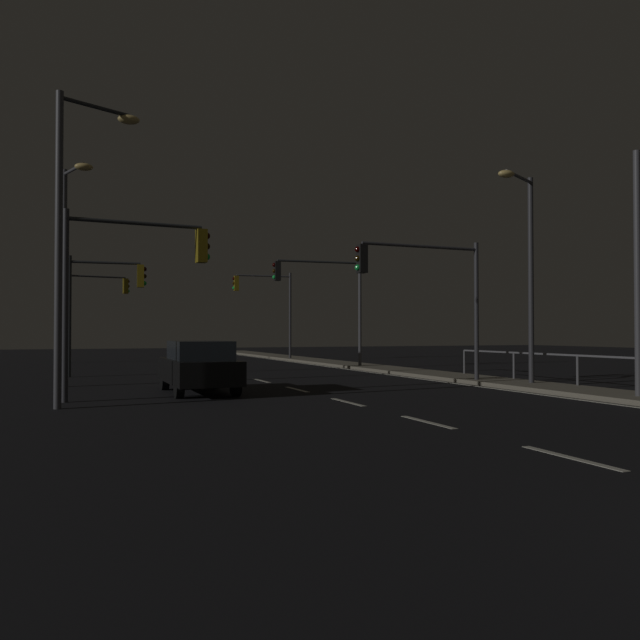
% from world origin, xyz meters
% --- Properties ---
extents(ground_plane, '(112.00, 112.00, 0.00)m').
position_xyz_m(ground_plane, '(0.00, 17.50, 0.00)').
color(ground_plane, black).
rests_on(ground_plane, ground).
extents(sidewalk_right, '(2.16, 77.00, 0.14)m').
position_xyz_m(sidewalk_right, '(7.40, 17.50, 0.07)').
color(sidewalk_right, gray).
rests_on(sidewalk_right, ground).
extents(lane_markings_center, '(0.14, 50.00, 0.01)m').
position_xyz_m(lane_markings_center, '(0.00, 21.00, 0.01)').
color(lane_markings_center, silver).
rests_on(lane_markings_center, ground).
extents(lane_edge_line, '(0.14, 53.00, 0.01)m').
position_xyz_m(lane_edge_line, '(6.07, 22.50, 0.01)').
color(lane_edge_line, silver).
rests_on(lane_edge_line, ground).
extents(car, '(1.82, 4.40, 1.57)m').
position_xyz_m(car, '(-3.14, 16.95, 0.82)').
color(car, black).
rests_on(car, ground).
extents(traffic_light_near_right, '(4.64, 0.55, 5.46)m').
position_xyz_m(traffic_light_near_right, '(5.03, 27.47, 4.02)').
color(traffic_light_near_right, '#4C4C51').
rests_on(traffic_light_near_right, sidewalk_right).
extents(traffic_light_overhead_east, '(3.94, 0.50, 5.07)m').
position_xyz_m(traffic_light_overhead_east, '(-5.16, 15.80, 3.58)').
color(traffic_light_overhead_east, '#38383D').
rests_on(traffic_light_overhead_east, ground).
extents(traffic_light_mid_right, '(3.90, 0.44, 5.59)m').
position_xyz_m(traffic_light_mid_right, '(5.12, 37.65, 4.07)').
color(traffic_light_mid_right, '#38383D').
rests_on(traffic_light_mid_right, sidewalk_right).
extents(traffic_light_near_left, '(3.80, 0.76, 5.49)m').
position_xyz_m(traffic_light_near_left, '(-5.34, 39.17, 3.86)').
color(traffic_light_near_left, '#4C4C51').
rests_on(traffic_light_near_left, ground).
extents(traffic_light_far_center, '(4.89, 0.35, 4.90)m').
position_xyz_m(traffic_light_far_center, '(4.59, 16.95, 3.65)').
color(traffic_light_far_center, '#38383D').
rests_on(traffic_light_far_center, sidewalk_right).
extents(traffic_light_mid_left, '(3.12, 0.47, 4.98)m').
position_xyz_m(traffic_light_mid_left, '(-5.42, 25.75, 3.47)').
color(traffic_light_mid_left, '#2D3033').
rests_on(traffic_light_mid_left, ground).
extents(street_lamp_median, '(2.11, 1.25, 6.89)m').
position_xyz_m(street_lamp_median, '(7.31, 14.92, 4.34)').
color(street_lamp_median, '#38383D').
rests_on(street_lamp_median, sidewalk_right).
extents(street_lamp_far_end, '(0.94, 1.90, 7.32)m').
position_xyz_m(street_lamp_far_end, '(-6.84, 20.55, 4.40)').
color(street_lamp_far_end, '#4C4C51').
rests_on(street_lamp_far_end, ground).
extents(street_lamp_across_street, '(2.03, 1.04, 7.62)m').
position_xyz_m(street_lamp_across_street, '(-6.73, 14.33, 4.58)').
color(street_lamp_across_street, '#4C4C51').
rests_on(street_lamp_across_street, ground).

